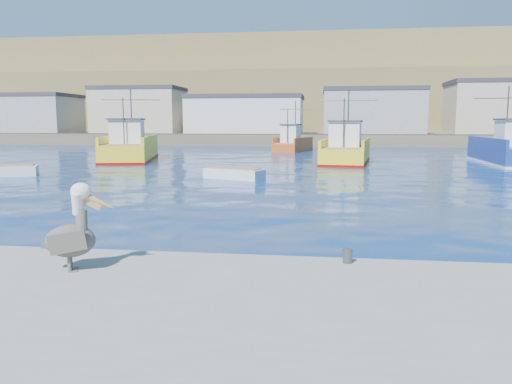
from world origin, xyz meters
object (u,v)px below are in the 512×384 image
trawler_blue (510,151)px  skiff_mid (234,175)px  pelican (73,233)px  trawler_yellow_b (346,151)px  skiff_left (4,172)px  trawler_yellow_a (130,148)px  boat_orange (293,143)px

trawler_blue → skiff_mid: 25.12m
skiff_mid → pelican: (0.46, -20.74, 0.99)m
trawler_yellow_b → skiff_left: size_ratio=2.52×
trawler_yellow_a → trawler_blue: bearing=0.3°
boat_orange → skiff_left: size_ratio=1.82×
trawler_yellow_a → boat_orange: bearing=48.6°
trawler_yellow_b → pelican: (-6.87, -34.30, 0.26)m
skiff_left → pelican: size_ratio=2.42×
skiff_mid → pelican: bearing=-88.7°
skiff_left → pelican: pelican is taller
trawler_yellow_a → skiff_mid: trawler_yellow_a is taller
skiff_left → skiff_mid: skiff_left is taller
boat_orange → skiff_left: bearing=-119.1°
trawler_yellow_a → skiff_left: bearing=-101.1°
boat_orange → skiff_mid: size_ratio=1.97×
trawler_yellow_b → boat_orange: bearing=109.1°
trawler_yellow_b → skiff_left: bearing=-147.9°
trawler_yellow_a → boat_orange: 21.00m
trawler_yellow_b → pelican: size_ratio=6.09×
trawler_yellow_a → trawler_blue: size_ratio=1.07×
trawler_yellow_a → trawler_yellow_b: trawler_yellow_a is taller
trawler_blue → skiff_mid: trawler_blue is taller
trawler_yellow_b → skiff_left: 26.32m
trawler_yellow_a → skiff_left: size_ratio=2.89×
trawler_blue → skiff_mid: bearing=-145.9°
boat_orange → skiff_mid: (-1.77, -29.63, -0.73)m
boat_orange → pelican: (-1.31, -50.37, 0.27)m
trawler_blue → pelican: 40.31m
trawler_yellow_a → boat_orange: trawler_yellow_a is taller
trawler_yellow_a → pelican: size_ratio=6.99×
trawler_yellow_a → trawler_blue: (32.93, 0.17, -0.02)m
skiff_mid → trawler_blue: bearing=34.1°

